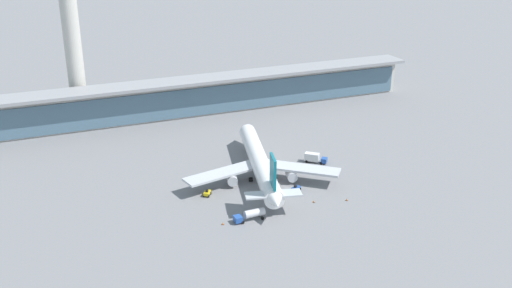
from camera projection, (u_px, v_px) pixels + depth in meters
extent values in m
plane|color=slate|center=(282.00, 192.00, 172.03)|extent=(1200.00, 1200.00, 0.00)
cylinder|color=white|center=(259.00, 161.00, 179.58)|extent=(17.81, 52.26, 5.53)
cone|color=white|center=(247.00, 130.00, 205.69)|extent=(6.45, 6.12, 5.42)
cone|color=white|center=(276.00, 202.00, 153.53)|extent=(6.28, 7.09, 4.98)
cube|color=black|center=(248.00, 130.00, 202.42)|extent=(4.57, 3.21, 0.67)
cube|color=#B7BABF|center=(222.00, 173.00, 173.84)|extent=(24.59, 11.03, 0.67)
cube|color=#B7BABF|center=(300.00, 168.00, 177.20)|extent=(22.24, 19.93, 0.67)
cylinder|color=silver|center=(232.00, 179.00, 174.44)|extent=(3.91, 4.61, 3.05)
cylinder|color=silver|center=(291.00, 175.00, 176.99)|extent=(3.91, 4.61, 3.05)
cube|color=#0F6B7A|center=(273.00, 172.00, 155.52)|extent=(2.23, 6.64, 8.58)
cube|color=#B7BABF|center=(273.00, 194.00, 156.95)|extent=(15.82, 7.69, 0.48)
cylinder|color=black|center=(251.00, 179.00, 178.22)|extent=(1.43, 1.57, 1.33)
cylinder|color=black|center=(270.00, 178.00, 179.08)|extent=(1.43, 1.57, 1.33)
cylinder|color=black|center=(250.00, 150.00, 200.54)|extent=(1.43, 1.57, 1.33)
cube|color=#234C9E|center=(296.00, 188.00, 171.99)|extent=(3.18, 2.63, 0.90)
cube|color=black|center=(295.00, 186.00, 171.48)|extent=(0.94, 0.94, 0.70)
cylinder|color=black|center=(296.00, 188.00, 173.28)|extent=(0.93, 0.67, 0.90)
cylinder|color=black|center=(300.00, 189.00, 172.43)|extent=(0.93, 0.67, 0.90)
cylinder|color=black|center=(292.00, 190.00, 171.88)|extent=(0.93, 0.67, 0.90)
cylinder|color=black|center=(296.00, 192.00, 171.03)|extent=(0.93, 0.67, 0.90)
cube|color=#234C9E|center=(238.00, 219.00, 154.36)|extent=(2.07, 2.46, 1.50)
cylinder|color=silver|center=(255.00, 213.00, 155.92)|extent=(5.66, 2.26, 2.10)
cylinder|color=black|center=(243.00, 222.00, 154.06)|extent=(0.91, 0.31, 0.90)
cylinder|color=black|center=(240.00, 219.00, 155.93)|extent=(0.91, 0.31, 0.90)
cylinder|color=black|center=(263.00, 218.00, 156.22)|extent=(0.91, 0.31, 0.90)
cylinder|color=black|center=(259.00, 215.00, 158.09)|extent=(0.91, 0.31, 0.90)
cube|color=yellow|center=(207.00, 193.00, 169.24)|extent=(2.83, 3.15, 0.90)
cube|color=black|center=(207.00, 191.00, 168.67)|extent=(0.97, 0.97, 0.70)
cylinder|color=black|center=(206.00, 193.00, 170.44)|extent=(0.75, 0.90, 0.90)
cylinder|color=black|center=(211.00, 193.00, 170.15)|extent=(0.75, 0.90, 0.90)
cylinder|color=black|center=(204.00, 195.00, 168.66)|extent=(0.75, 0.90, 0.90)
cylinder|color=black|center=(209.00, 196.00, 168.38)|extent=(0.75, 0.90, 0.90)
cube|color=#234C9E|center=(324.00, 160.00, 190.62)|extent=(2.86, 2.92, 1.50)
cube|color=black|center=(327.00, 160.00, 190.28)|extent=(1.43, 1.65, 0.70)
cube|color=silver|center=(312.00, 157.00, 191.56)|extent=(4.99, 4.73, 2.50)
cylinder|color=black|center=(322.00, 161.00, 192.06)|extent=(0.87, 0.80, 0.90)
cylinder|color=black|center=(321.00, 163.00, 190.19)|extent=(0.87, 0.80, 0.90)
cylinder|color=black|center=(308.00, 159.00, 193.44)|extent=(0.87, 0.80, 0.90)
cylinder|color=black|center=(307.00, 161.00, 191.57)|extent=(0.87, 0.80, 0.90)
cube|color=beige|center=(201.00, 96.00, 236.42)|extent=(180.00, 8.00, 14.00)
cube|color=slate|center=(205.00, 101.00, 232.99)|extent=(176.40, 0.50, 11.20)
cube|color=gray|center=(202.00, 79.00, 231.89)|extent=(183.60, 12.80, 1.20)
cylinder|color=beige|center=(73.00, 44.00, 219.92)|extent=(6.40, 6.40, 60.71)
cone|color=orange|center=(223.00, 223.00, 153.80)|extent=(0.44, 0.44, 0.70)
cube|color=black|center=(223.00, 225.00, 153.92)|extent=(0.62, 0.62, 0.04)
cone|color=orange|center=(347.00, 199.00, 166.57)|extent=(0.44, 0.44, 0.70)
cube|color=black|center=(347.00, 200.00, 166.69)|extent=(0.62, 0.62, 0.04)
cone|color=orange|center=(314.00, 201.00, 165.55)|extent=(0.44, 0.44, 0.70)
cube|color=black|center=(314.00, 202.00, 165.67)|extent=(0.62, 0.62, 0.04)
cone|color=orange|center=(271.00, 205.00, 163.42)|extent=(0.44, 0.44, 0.70)
cube|color=black|center=(271.00, 206.00, 163.54)|extent=(0.62, 0.62, 0.04)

